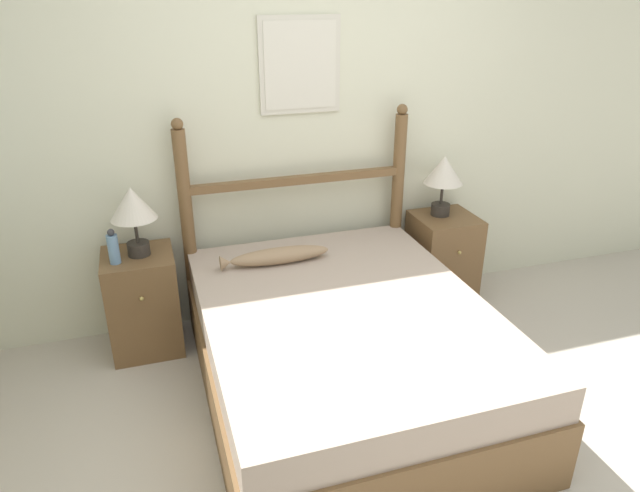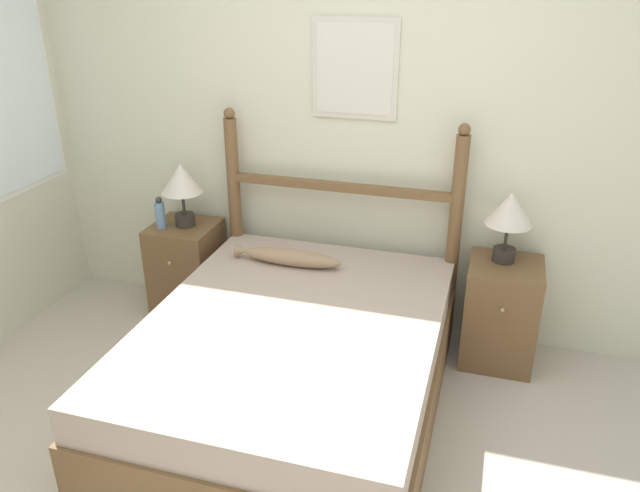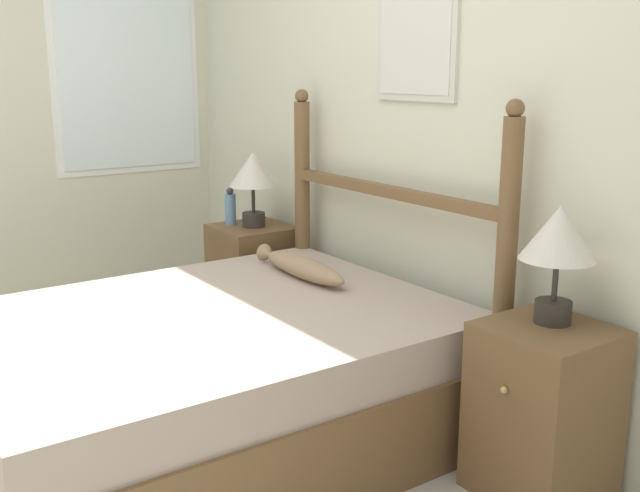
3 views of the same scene
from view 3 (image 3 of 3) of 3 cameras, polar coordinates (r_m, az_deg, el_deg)
The scene contains 9 objects.
wall_back at distance 3.39m, azimuth 8.12°, elevation 9.45°, with size 6.40×0.08×2.55m.
bed at distance 3.12m, azimuth -8.31°, elevation -9.98°, with size 1.49×1.92×0.56m.
headboard at distance 3.46m, azimuth 5.15°, elevation 0.60°, with size 1.49×0.08×1.40m.
nightstand_left at distance 4.31m, azimuth -5.10°, elevation -2.61°, with size 0.41×0.43×0.64m.
nightstand_right at distance 2.83m, azimuth 16.61°, elevation -12.01°, with size 0.41×0.43×0.64m.
table_lamp_left at distance 4.16m, azimuth -5.15°, elevation 5.49°, with size 0.26×0.26×0.42m.
table_lamp_right at distance 2.68m, azimuth 17.70°, elevation 0.41°, with size 0.26×0.26×0.42m.
bottle at distance 4.27m, azimuth -6.84°, elevation 2.93°, with size 0.06×0.06×0.21m.
fish_pillow at distance 3.47m, azimuth -1.41°, elevation -1.60°, with size 0.66×0.13×0.10m.
Camera 3 is at (2.48, -0.58, 1.51)m, focal length 42.00 mm.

